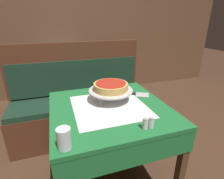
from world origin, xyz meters
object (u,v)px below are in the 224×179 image
condiment_caddy (55,59)px  dining_table_front (110,119)px  deep_dish_pizza (111,86)px  pizza_pan_stand (111,91)px  booth_bench (81,109)px  pepper_shaker (151,123)px  pizza_server (132,94)px  salt_shaker (145,123)px  water_glass_near (64,139)px  dining_table_rear (62,68)px

condiment_caddy → dining_table_front: bearing=-79.1°
deep_dish_pizza → pizza_pan_stand: bearing=-90.0°
dining_table_front → deep_dish_pizza: deep_dish_pizza is taller
booth_bench → pepper_shaker: bearing=-76.4°
booth_bench → pizza_server: booth_bench is taller
salt_shaker → water_glass_near: bearing=-177.0°
pizza_pan_stand → pepper_shaker: size_ratio=5.13×
dining_table_rear → water_glass_near: 2.13m
pepper_shaker → deep_dish_pizza: bearing=104.3°
booth_bench → water_glass_near: bearing=-101.4°
dining_table_front → salt_shaker: bearing=-71.9°
water_glass_near → salt_shaker: 0.46m
dining_table_front → pizza_pan_stand: size_ratio=2.48×
booth_bench → pizza_pan_stand: bearing=-76.9°
salt_shaker → dining_table_front: bearing=108.1°
booth_bench → condiment_caddy: (-0.21, 0.95, 0.43)m
dining_table_front → pepper_shaker: bearing=-66.0°
deep_dish_pizza → condiment_caddy: deep_dish_pizza is taller
booth_bench → dining_table_front: bearing=-81.3°
booth_bench → salt_shaker: booth_bench is taller
deep_dish_pizza → dining_table_rear: bearing=99.5°
pepper_shaker → salt_shaker: bearing=180.0°
dining_table_rear → deep_dish_pizza: (0.28, -1.67, 0.24)m
dining_table_front → condiment_caddy: (-0.33, 1.72, 0.14)m
dining_table_front → pepper_shaker: pepper_shaker is taller
pizza_server → pepper_shaker: pepper_shaker is taller
salt_shaker → pepper_shaker: size_ratio=1.07×
deep_dish_pizza → pizza_server: bearing=14.9°
dining_table_rear → salt_shaker: size_ratio=10.19×
dining_table_front → water_glass_near: 0.53m
water_glass_near → salt_shaker: water_glass_near is taller
deep_dish_pizza → booth_bench: bearing=103.1°
dining_table_front → condiment_caddy: bearing=100.9°
deep_dish_pizza → water_glass_near: 0.60m
pizza_server → condiment_caddy: (-0.58, 1.57, 0.03)m
dining_table_front → salt_shaker: (0.11, -0.34, 0.14)m
pizza_server → water_glass_near: (-0.60, -0.51, 0.05)m
pizza_server → dining_table_front: bearing=-149.5°
dining_table_rear → salt_shaker: salt_shaker is taller
water_glass_near → pepper_shaker: (0.50, 0.02, -0.02)m
water_glass_near → condiment_caddy: condiment_caddy is taller
dining_table_rear → booth_bench: size_ratio=0.47×
booth_bench → deep_dish_pizza: 0.87m
booth_bench → pizza_pan_stand: (0.16, -0.68, 0.48)m
dining_table_rear → condiment_caddy: condiment_caddy is taller
dining_table_rear → deep_dish_pizza: deep_dish_pizza is taller
pizza_pan_stand → deep_dish_pizza: bearing=90.0°
salt_shaker → pizza_pan_stand: bearing=99.2°
deep_dish_pizza → pizza_server: deep_dish_pizza is taller
pizza_pan_stand → condiment_caddy: (-0.37, 1.63, -0.05)m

